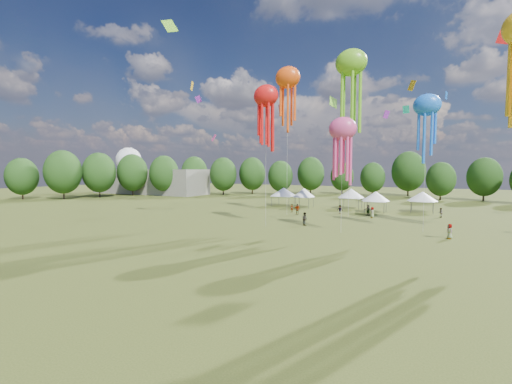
% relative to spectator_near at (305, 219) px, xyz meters
% --- Properties ---
extents(ground, '(300.00, 300.00, 0.00)m').
position_rel_spectator_near_xyz_m(ground, '(5.28, -34.01, -0.95)').
color(ground, '#384416').
rests_on(ground, ground).
extents(spectator_near, '(1.17, 1.14, 1.90)m').
position_rel_spectator_near_xyz_m(spectator_near, '(0.00, 0.00, 0.00)').
color(spectator_near, gray).
rests_on(spectator_near, ground).
extents(spectators_far, '(25.72, 19.98, 1.93)m').
position_rel_spectator_near_xyz_m(spectators_far, '(6.05, 12.24, -0.07)').
color(spectators_far, gray).
rests_on(spectators_far, ground).
extents(festival_tents, '(32.82, 9.22, 4.13)m').
position_rel_spectator_near_xyz_m(festival_tents, '(0.23, 22.79, 2.13)').
color(festival_tents, '#47474C').
rests_on(festival_tents, ground).
extents(show_kites, '(36.66, 18.30, 27.77)m').
position_rel_spectator_near_xyz_m(show_kites, '(8.26, 5.77, 19.14)').
color(show_kites, red).
rests_on(show_kites, ground).
extents(small_kites, '(77.02, 58.57, 44.05)m').
position_rel_spectator_near_xyz_m(small_kites, '(5.86, 7.67, 28.32)').
color(small_kites, red).
rests_on(small_kites, ground).
extents(treeline, '(201.57, 95.24, 13.43)m').
position_rel_spectator_near_xyz_m(treeline, '(1.42, 28.50, 5.59)').
color(treeline, '#38281C').
rests_on(treeline, ground).
extents(hangar, '(40.00, 12.00, 8.00)m').
position_rel_spectator_near_xyz_m(hangar, '(-66.72, 37.99, 3.05)').
color(hangar, gray).
rests_on(hangar, ground).
extents(radome, '(9.00, 9.00, 16.00)m').
position_rel_spectator_near_xyz_m(radome, '(-82.72, 43.99, 9.03)').
color(radome, white).
rests_on(radome, ground).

